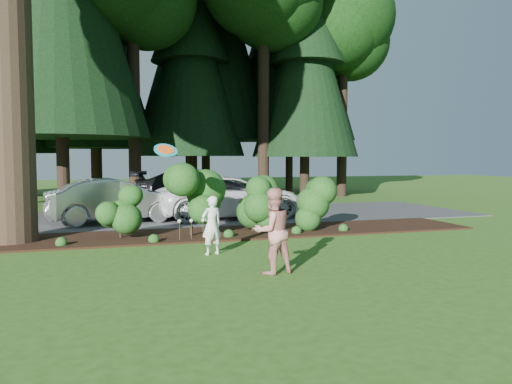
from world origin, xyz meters
TOP-DOWN VIEW (x-y plane):
  - ground at (0.00, 0.00)m, footprint 80.00×80.00m
  - mulch_bed at (0.00, 3.25)m, footprint 16.00×2.50m
  - driveway at (0.00, 7.50)m, footprint 22.00×6.00m
  - shrub_row at (0.77, 3.14)m, footprint 6.53×1.60m
  - lily_cluster at (-0.30, 2.40)m, footprint 0.69×0.09m
  - tree_wall at (0.25, 16.38)m, footprint 25.66×12.15m
  - car_silver_wagon at (-2.02, 6.47)m, footprint 4.45×2.12m
  - car_white_suv at (1.84, 6.62)m, footprint 5.27×2.59m
  - car_dark_suv at (1.47, 9.80)m, footprint 5.87×3.43m
  - child at (-0.18, 0.53)m, footprint 0.54×0.43m
  - adult at (0.50, -1.55)m, footprint 0.86×0.72m
  - frisbee at (-1.11, 0.82)m, footprint 0.54×0.44m

SIDE VIEW (x-z plane):
  - ground at x=0.00m, z-range 0.00..0.00m
  - driveway at x=0.00m, z-range 0.00..0.03m
  - mulch_bed at x=0.00m, z-range 0.00..0.05m
  - lily_cluster at x=-0.30m, z-range 0.21..0.78m
  - child at x=-0.18m, z-range 0.00..1.28m
  - car_silver_wagon at x=-2.02m, z-range 0.03..1.44m
  - car_white_suv at x=1.84m, z-range 0.03..1.47m
  - adult at x=0.50m, z-range 0.00..1.57m
  - shrub_row at x=0.77m, z-range 0.00..1.61m
  - car_dark_suv at x=1.47m, z-range 0.03..1.63m
  - frisbee at x=-1.11m, z-range 2.09..2.45m
  - tree_wall at x=0.25m, z-range 0.96..18.05m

